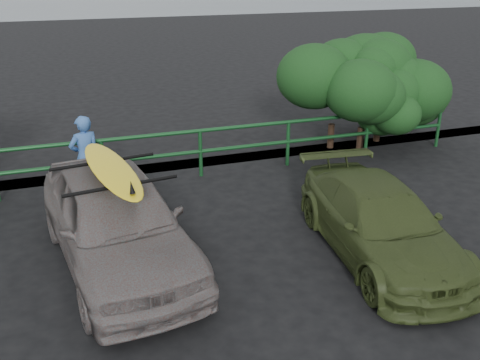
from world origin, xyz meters
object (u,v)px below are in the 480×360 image
object	(u,v)px
guardrail	(153,158)
olive_vehicle	(380,222)
sedan	(116,221)
surfboard	(111,169)
man	(85,157)

from	to	relation	value
guardrail	olive_vehicle	world-z (taller)	olive_vehicle
guardrail	sedan	distance (m)	3.25
surfboard	olive_vehicle	bearing A→B (deg)	-22.68
sedan	surfboard	distance (m)	0.81
guardrail	olive_vehicle	xyz separation A→B (m)	(2.74, -4.07, 0.04)
sedan	man	distance (m)	2.77
sedan	man	bearing A→B (deg)	87.15
sedan	man	xyz separation A→B (m)	(-0.24, 2.76, 0.08)
surfboard	guardrail	bearing A→B (deg)	62.51
guardrail	man	bearing A→B (deg)	-167.34
guardrail	surfboard	size ratio (longest dim) A/B	5.53
guardrail	sedan	size ratio (longest dim) A/B	3.29
olive_vehicle	man	distance (m)	5.56
guardrail	surfboard	world-z (taller)	surfboard
sedan	man	size ratio (longest dim) A/B	2.64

